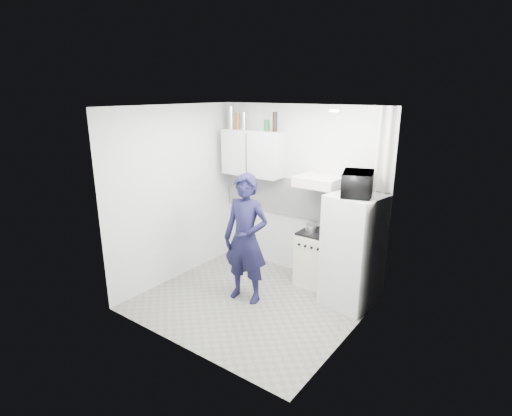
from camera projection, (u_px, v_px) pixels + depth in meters
The scene contains 22 objects.
floor at pixel (250, 302), 5.47m from camera, with size 2.80×2.80×0.00m, color slate.
ceiling at pixel (250, 107), 4.73m from camera, with size 2.80×2.80×0.00m, color white.
wall_back at pixel (299, 192), 6.07m from camera, with size 2.80×2.80×0.00m, color silver.
wall_left at pixel (175, 195), 5.89m from camera, with size 2.60×2.60×0.00m, color silver.
wall_right at pixel (353, 233), 4.30m from camera, with size 2.60×2.60×0.00m, color silver.
person at pixel (246, 239), 5.32m from camera, with size 0.64×0.42×1.76m, color black.
stove at pixel (316, 259), 5.86m from camera, with size 0.50×0.50×0.80m, color beige.
fridge at pixel (353, 251), 5.23m from camera, with size 0.63×0.63×1.52m, color silver.
stove_top at pixel (317, 233), 5.75m from camera, with size 0.48×0.48×0.03m, color black.
saucepan at pixel (312, 228), 5.75m from camera, with size 0.18×0.18×0.10m, color silver.
microwave at pixel (358, 184), 4.97m from camera, with size 0.37×0.54×0.30m, color black.
bottle_a at pixel (231, 118), 6.30m from camera, with size 0.08×0.08×0.34m, color silver.
bottle_b at pixel (238, 121), 6.23m from camera, with size 0.07×0.07×0.26m, color brown.
bottle_c at pixel (244, 121), 6.16m from camera, with size 0.06×0.06×0.26m, color silver.
canister_b at pixel (267, 125), 5.93m from camera, with size 0.09×0.09×0.17m, color #144C1E.
bottle_e at pixel (275, 122), 5.83m from camera, with size 0.07×0.07×0.29m, color black.
upper_cabinet at pixel (253, 153), 6.20m from camera, with size 1.00×0.35×0.70m, color silver.
range_hood at pixel (319, 181), 5.54m from camera, with size 0.60×0.50×0.14m, color beige.
backsplash at pixel (299, 199), 6.08m from camera, with size 2.74×0.03×0.60m, color white.
pipe_a at pixel (382, 207), 5.27m from camera, with size 0.05×0.05×2.60m, color beige.
pipe_b at pixel (373, 206), 5.33m from camera, with size 0.04×0.04×2.60m, color beige.
ceiling_spot_fixture at pixel (334, 111), 4.33m from camera, with size 0.10×0.10×0.02m, color white.
Camera 1 is at (2.95, -3.89, 2.78)m, focal length 28.00 mm.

